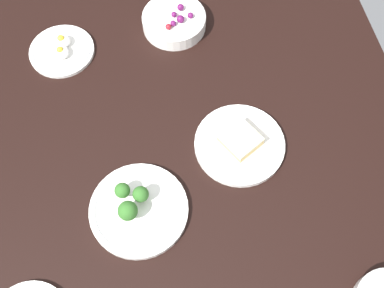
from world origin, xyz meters
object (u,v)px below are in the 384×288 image
(plate_sandwich, at_px, (240,144))
(plate_broccoli, at_px, (137,208))
(bowl_berries, at_px, (174,21))
(plate_eggs, at_px, (62,50))

(plate_sandwich, bearing_deg, plate_broccoli, -65.81)
(bowl_berries, bearing_deg, plate_sandwich, 13.03)
(bowl_berries, relative_size, plate_broccoli, 0.79)
(bowl_berries, height_order, plate_broccoli, plate_broccoli)
(bowl_berries, height_order, plate_eggs, bowl_berries)
(bowl_berries, distance_m, plate_eggs, 0.32)
(plate_sandwich, xyz_separation_m, plate_broccoli, (0.12, -0.27, 0.00))
(plate_sandwich, relative_size, plate_eggs, 1.26)
(plate_sandwich, xyz_separation_m, plate_eggs, (-0.37, -0.41, -0.00))
(plate_broccoli, bearing_deg, bowl_berries, 161.63)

